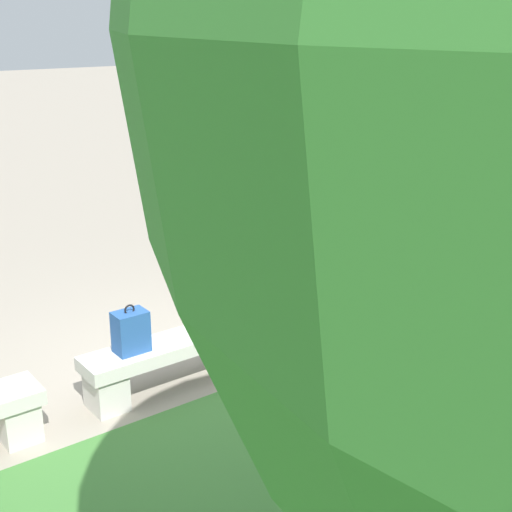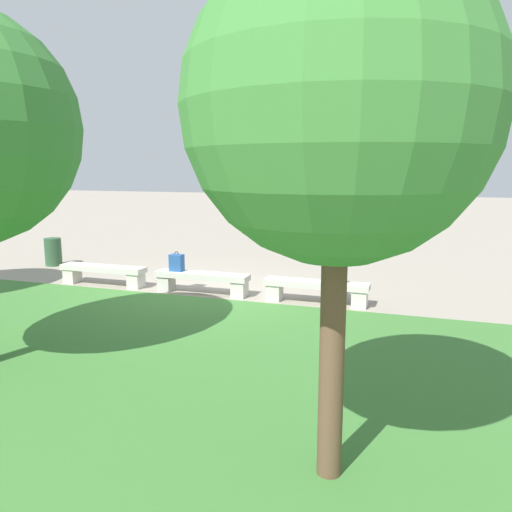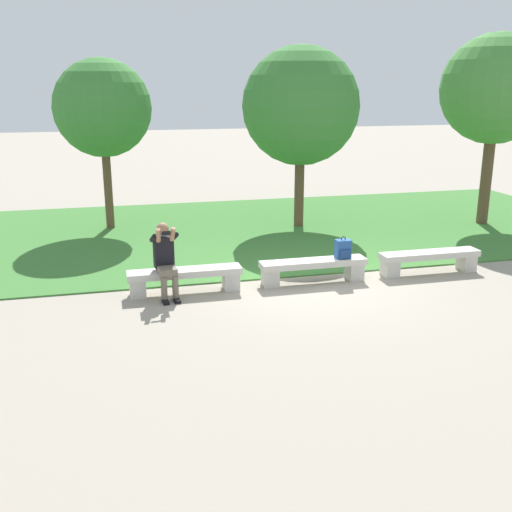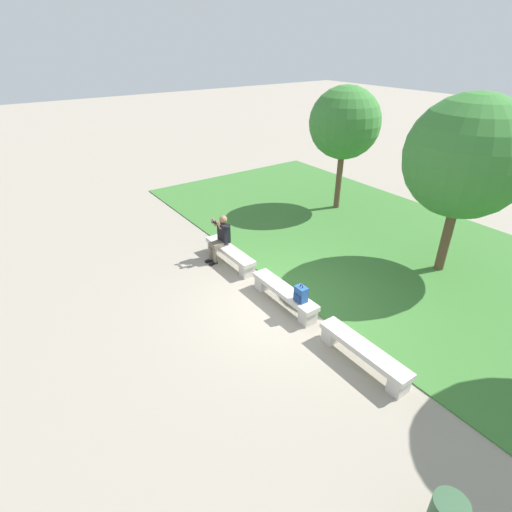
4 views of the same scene
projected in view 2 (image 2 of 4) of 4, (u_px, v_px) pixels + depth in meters
ground_plane at (202, 294)px, 10.58m from camera, size 80.00×80.00×0.00m
grass_strip at (61, 372)px, 6.49m from camera, size 18.96×8.00×0.03m
bench_main at (316, 288)px, 9.76m from camera, size 2.06×0.40×0.45m
bench_near at (202, 280)px, 10.53m from camera, size 2.06×0.40×0.45m
bench_mid at (103, 272)px, 11.29m from camera, size 2.06×0.40×0.45m
person_photographer at (335, 267)px, 9.65m from camera, size 0.50×0.75×1.32m
backpack at (177, 263)px, 10.67m from camera, size 0.28×0.24×0.43m
tree_left_background at (339, 109)px, 3.79m from camera, size 2.43×2.43×4.30m
trash_bin at (53, 252)px, 13.57m from camera, size 0.44×0.44×0.75m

